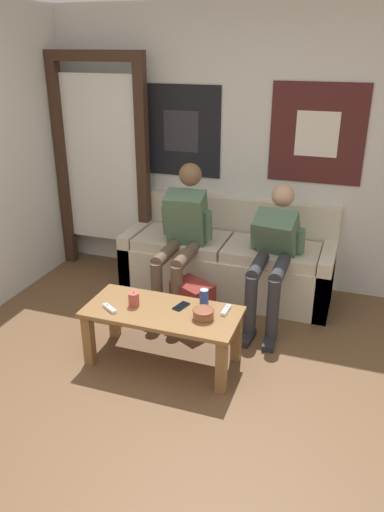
% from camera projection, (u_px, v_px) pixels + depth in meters
% --- Properties ---
extents(ground_plane, '(18.00, 18.00, 0.00)m').
position_uv_depth(ground_plane, '(150.00, 427.00, 3.12)').
color(ground_plane, brown).
extents(wall_back, '(10.00, 0.07, 2.55)m').
position_uv_depth(wall_back, '(246.00, 152.00, 4.63)').
color(wall_back, silver).
rests_on(wall_back, ground_plane).
extents(door_frame, '(1.00, 0.10, 2.15)m').
position_uv_depth(door_frame, '(101.00, 154.00, 4.90)').
color(door_frame, '#382319').
rests_on(door_frame, ground_plane).
extents(couch, '(1.94, 0.71, 0.85)m').
position_uv_depth(couch, '(228.00, 261.00, 4.72)').
color(couch, beige).
rests_on(couch, ground_plane).
extents(coffee_table, '(1.13, 0.51, 0.44)m').
position_uv_depth(coffee_table, '(163.00, 320.00, 3.63)').
color(coffee_table, olive).
rests_on(coffee_table, ground_plane).
extents(person_seated_adult, '(0.47, 0.89, 1.25)m').
position_uv_depth(person_seated_adult, '(182.00, 232.00, 4.34)').
color(person_seated_adult, brown).
rests_on(person_seated_adult, ground_plane).
extents(person_seated_teen, '(0.47, 0.97, 1.11)m').
position_uv_depth(person_seated_teen, '(274.00, 250.00, 4.14)').
color(person_seated_teen, '#2D2D33').
rests_on(person_seated_teen, ground_plane).
extents(backpack, '(0.40, 0.36, 0.38)m').
position_uv_depth(backpack, '(191.00, 305.00, 4.18)').
color(backpack, maroon).
rests_on(backpack, ground_plane).
extents(ceramic_bowl, '(0.15, 0.15, 0.07)m').
position_uv_depth(ceramic_bowl, '(203.00, 313.00, 3.47)').
color(ceramic_bowl, brown).
rests_on(ceramic_bowl, coffee_table).
extents(pillar_candle, '(0.08, 0.08, 0.11)m').
position_uv_depth(pillar_candle, '(134.00, 299.00, 3.64)').
color(pillar_candle, '#B24C42').
rests_on(pillar_candle, coffee_table).
extents(drink_can_blue, '(0.07, 0.07, 0.12)m').
position_uv_depth(drink_can_blue, '(204.00, 297.00, 3.64)').
color(drink_can_blue, '#28479E').
rests_on(drink_can_blue, coffee_table).
extents(game_controller_near_left, '(0.04, 0.15, 0.03)m').
position_uv_depth(game_controller_near_left, '(226.00, 310.00, 3.57)').
color(game_controller_near_left, white).
rests_on(game_controller_near_left, coffee_table).
extents(game_controller_near_right, '(0.14, 0.11, 0.03)m').
position_uv_depth(game_controller_near_right, '(110.00, 308.00, 3.59)').
color(game_controller_near_right, white).
rests_on(game_controller_near_right, coffee_table).
extents(cell_phone, '(0.10, 0.15, 0.01)m').
position_uv_depth(cell_phone, '(181.00, 306.00, 3.64)').
color(cell_phone, black).
rests_on(cell_phone, coffee_table).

